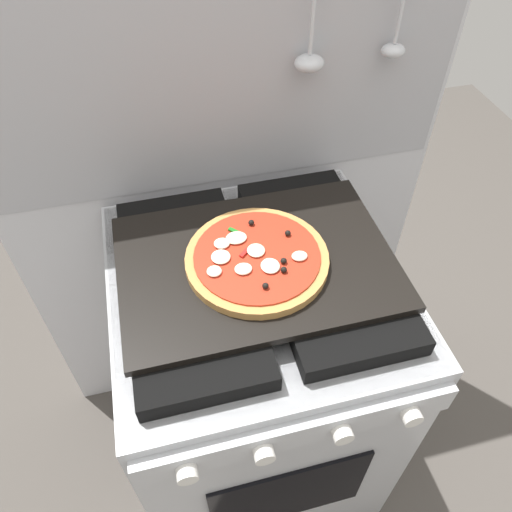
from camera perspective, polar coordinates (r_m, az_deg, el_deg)
ground_plane at (r=1.76m, az=0.00°, el=-21.02°), size 4.00×4.00×0.00m
kitchen_backsplash at (r=1.30m, az=-3.60°, el=6.28°), size 1.10×0.09×1.55m
stove at (r=1.35m, az=0.02°, el=-13.94°), size 0.60×0.64×0.90m
baking_tray at (r=0.98m, az=0.00°, el=-0.72°), size 0.54×0.38×0.02m
pizza_left at (r=0.96m, az=0.12°, el=-0.25°), size 0.28×0.28×0.03m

